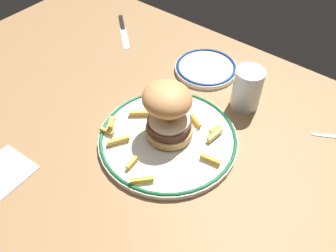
% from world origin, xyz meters
% --- Properties ---
extents(ground_plane, '(1.36, 0.85, 0.04)m').
position_xyz_m(ground_plane, '(0.00, 0.00, -0.02)').
color(ground_plane, '#966E46').
extents(dinner_plate, '(0.29, 0.29, 0.02)m').
position_xyz_m(dinner_plate, '(0.03, 0.01, 0.01)').
color(dinner_plate, white).
rests_on(dinner_plate, ground_plane).
extents(burger, '(0.13, 0.13, 0.12)m').
position_xyz_m(burger, '(0.02, 0.02, 0.07)').
color(burger, tan).
rests_on(burger, dinner_plate).
extents(fries_pile, '(0.25, 0.23, 0.02)m').
position_xyz_m(fries_pile, '(0.02, -0.01, 0.02)').
color(fries_pile, gold).
rests_on(fries_pile, dinner_plate).
extents(water_glass, '(0.07, 0.07, 0.10)m').
position_xyz_m(water_glass, '(0.10, 0.20, 0.04)').
color(water_glass, silver).
rests_on(water_glass, ground_plane).
extents(side_plate, '(0.16, 0.16, 0.02)m').
position_xyz_m(side_plate, '(-0.05, 0.26, 0.01)').
color(side_plate, white).
rests_on(side_plate, ground_plane).
extents(knife, '(0.15, 0.13, 0.01)m').
position_xyz_m(knife, '(-0.35, 0.27, 0.00)').
color(knife, black).
rests_on(knife, ground_plane).
extents(napkin, '(0.11, 0.10, 0.00)m').
position_xyz_m(napkin, '(-0.18, -0.26, 0.00)').
color(napkin, silver).
rests_on(napkin, ground_plane).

